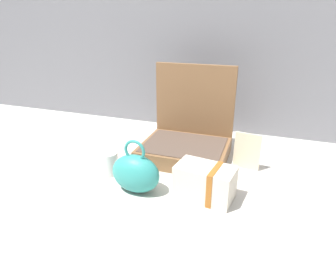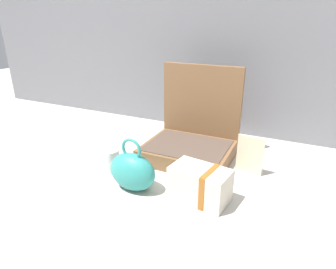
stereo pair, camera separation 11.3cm
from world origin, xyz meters
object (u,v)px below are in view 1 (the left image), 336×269
Objects in this scene: open_suitcase at (187,137)px; info_card_left at (247,151)px; cream_toiletry_bag at (206,182)px; coffee_mug at (107,163)px; teal_pouch_handbag at (136,173)px.

open_suitcase is 0.28m from info_card_left.
cream_toiletry_bag reaches higher than coffee_mug.
open_suitcase reaches higher than cream_toiletry_bag.
open_suitcase is 0.38m from teal_pouch_handbag.
info_card_left is (0.12, 0.26, 0.02)m from cream_toiletry_bag.
cream_toiletry_bag is (0.16, -0.32, -0.03)m from open_suitcase.
cream_toiletry_bag is 1.80× the size of coffee_mug.
open_suitcase is 1.96× the size of teal_pouch_handbag.
coffee_mug is at bearing 154.26° from teal_pouch_handbag.
coffee_mug is 0.75× the size of info_card_left.
info_card_left is at bearing 66.18° from cream_toiletry_bag.
open_suitcase is at bearing 75.74° from teal_pouch_handbag.
info_card_left is at bearing 23.20° from coffee_mug.
cream_toiletry_bag is 0.29m from info_card_left.
teal_pouch_handbag is 0.25m from cream_toiletry_bag.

